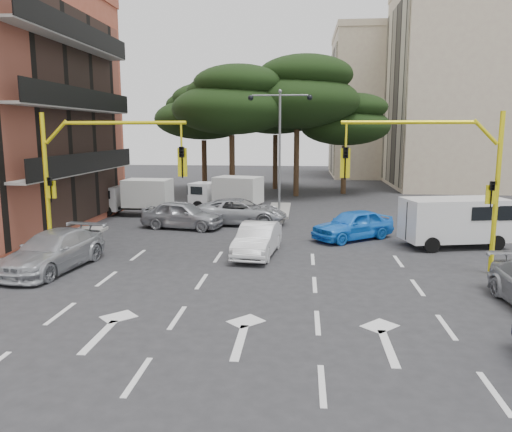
% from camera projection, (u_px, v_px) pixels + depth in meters
% --- Properties ---
extents(ground, '(120.00, 120.00, 0.00)m').
position_uv_depth(ground, '(258.00, 283.00, 17.56)').
color(ground, '#28282B').
rests_on(ground, ground).
extents(median_strip, '(1.40, 6.00, 0.15)m').
position_uv_depth(median_strip, '(279.00, 210.00, 33.25)').
color(median_strip, gray).
rests_on(median_strip, ground).
extents(apartment_beige_near, '(20.20, 12.15, 18.70)m').
position_uv_depth(apartment_beige_near, '(506.00, 86.00, 45.55)').
color(apartment_beige_near, tan).
rests_on(apartment_beige_near, ground).
extents(apartment_beige_far, '(16.20, 12.15, 16.70)m').
position_uv_depth(apartment_beige_far, '(402.00, 104.00, 58.14)').
color(apartment_beige_far, tan).
rests_on(apartment_beige_far, ground).
extents(pine_left_near, '(9.15, 9.15, 10.23)m').
position_uv_depth(pine_left_near, '(232.00, 100.00, 38.19)').
color(pine_left_near, '#382616').
rests_on(pine_left_near, ground).
extents(pine_center, '(9.98, 9.98, 11.16)m').
position_uv_depth(pine_center, '(298.00, 92.00, 39.57)').
color(pine_center, '#382616').
rests_on(pine_center, ground).
extents(pine_left_far, '(8.32, 8.32, 9.30)m').
position_uv_depth(pine_left_far, '(204.00, 112.00, 42.51)').
color(pine_left_far, '#382616').
rests_on(pine_left_far, ground).
extents(pine_right, '(7.49, 7.49, 8.37)m').
position_uv_depth(pine_right, '(346.00, 120.00, 41.52)').
color(pine_right, '#382616').
rests_on(pine_right, ground).
extents(pine_back, '(9.15, 9.15, 10.23)m').
position_uv_depth(pine_back, '(276.00, 105.00, 44.78)').
color(pine_back, '#382616').
rests_on(pine_back, ground).
extents(signal_mast_right, '(5.79, 0.37, 6.00)m').
position_uv_depth(signal_mast_right, '(447.00, 170.00, 18.24)').
color(signal_mast_right, yellow).
rests_on(signal_mast_right, ground).
extents(signal_mast_left, '(5.79, 0.37, 6.00)m').
position_uv_depth(signal_mast_left, '(89.00, 167.00, 19.49)').
color(signal_mast_left, yellow).
rests_on(signal_mast_left, ground).
extents(street_lamp_center, '(4.16, 0.36, 7.77)m').
position_uv_depth(street_lamp_center, '(280.00, 129.00, 32.35)').
color(street_lamp_center, slate).
rests_on(street_lamp_center, median_strip).
extents(car_white_hatch, '(1.93, 4.34, 1.38)m').
position_uv_depth(car_white_hatch, '(257.00, 240.00, 21.39)').
color(car_white_hatch, silver).
rests_on(car_white_hatch, ground).
extents(car_blue_compact, '(4.51, 3.98, 1.47)m').
position_uv_depth(car_blue_compact, '(353.00, 225.00, 24.53)').
color(car_blue_compact, blue).
rests_on(car_blue_compact, ground).
extents(car_silver_wagon, '(2.75, 5.32, 1.47)m').
position_uv_depth(car_silver_wagon, '(53.00, 251.00, 19.18)').
color(car_silver_wagon, '#ABADB3').
rests_on(car_silver_wagon, ground).
extents(car_silver_cross_a, '(5.42, 2.71, 1.47)m').
position_uv_depth(car_silver_cross_a, '(240.00, 212.00, 28.51)').
color(car_silver_cross_a, '#A8AAB0').
rests_on(car_silver_cross_a, ground).
extents(car_silver_cross_b, '(4.75, 2.63, 1.53)m').
position_uv_depth(car_silver_cross_b, '(183.00, 215.00, 27.30)').
color(car_silver_cross_b, '#A7A8AF').
rests_on(car_silver_cross_b, ground).
extents(van_white, '(4.95, 3.04, 2.30)m').
position_uv_depth(van_white, '(454.00, 222.00, 22.91)').
color(van_white, silver).
rests_on(van_white, ground).
extents(box_truck_a, '(4.73, 2.07, 2.30)m').
position_uv_depth(box_truck_a, '(135.00, 197.00, 31.47)').
color(box_truck_a, silver).
rests_on(box_truck_a, ground).
extents(box_truck_b, '(5.15, 3.24, 2.35)m').
position_uv_depth(box_truck_b, '(226.00, 194.00, 32.90)').
color(box_truck_b, white).
rests_on(box_truck_b, ground).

